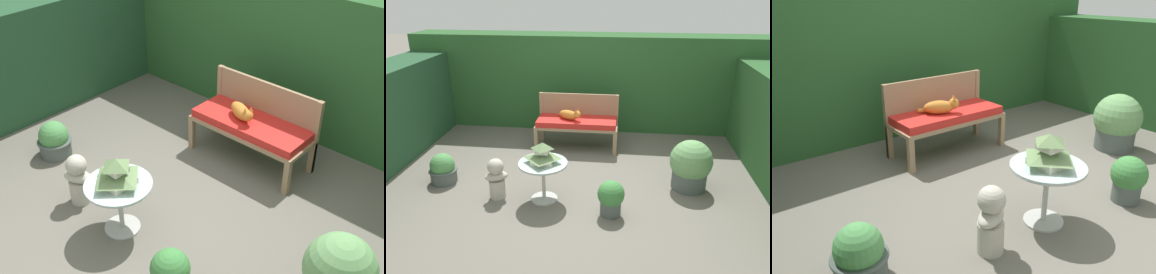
# 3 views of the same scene
# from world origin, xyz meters

# --- Properties ---
(ground) EXTENTS (30.00, 30.00, 0.00)m
(ground) POSITION_xyz_m (0.00, 0.00, 0.00)
(ground) COLOR #666056
(foliage_hedge_back) EXTENTS (6.40, 0.72, 1.69)m
(foliage_hedge_back) POSITION_xyz_m (0.00, 2.38, 0.85)
(foliage_hedge_back) COLOR #285628
(foliage_hedge_back) RESTS_ON ground
(garden_bench) EXTENTS (1.32, 0.54, 0.50)m
(garden_bench) POSITION_xyz_m (-0.06, 1.24, 0.42)
(garden_bench) COLOR #937556
(garden_bench) RESTS_ON ground
(bench_backrest) EXTENTS (1.32, 0.06, 0.85)m
(bench_backrest) POSITION_xyz_m (-0.06, 1.49, 0.61)
(bench_backrest) COLOR #937556
(bench_backrest) RESTS_ON ground
(cat) EXTENTS (0.40, 0.33, 0.21)m
(cat) POSITION_xyz_m (-0.17, 1.20, 0.58)
(cat) COLOR orange
(cat) RESTS_ON garden_bench
(patio_table) EXTENTS (0.60, 0.60, 0.52)m
(patio_table) POSITION_xyz_m (-0.27, -0.42, 0.40)
(patio_table) COLOR #B7B7B2
(patio_table) RESTS_ON ground
(pagoda_birdhouse) EXTENTS (0.34, 0.34, 0.26)m
(pagoda_birdhouse) POSITION_xyz_m (-0.27, -0.42, 0.63)
(pagoda_birdhouse) COLOR silver
(pagoda_birdhouse) RESTS_ON patio_table
(garden_bust) EXTENTS (0.33, 0.27, 0.53)m
(garden_bust) POSITION_xyz_m (-0.86, -0.44, 0.27)
(garden_bust) COLOR #B7B2A3
(garden_bust) RESTS_ON ground
(potted_plant_table_near) EXTENTS (0.32, 0.32, 0.43)m
(potted_plant_table_near) POSITION_xyz_m (0.57, -0.65, 0.22)
(potted_plant_table_near) COLOR #4C5651
(potted_plant_table_near) RESTS_ON ground
(potted_plant_patio_mid) EXTENTS (0.38, 0.38, 0.41)m
(potted_plant_patio_mid) POSITION_xyz_m (-1.72, -0.14, 0.19)
(potted_plant_patio_mid) COLOR #4C5651
(potted_plant_patio_mid) RESTS_ON ground
(potted_plant_bench_left) EXTENTS (0.55, 0.55, 0.67)m
(potted_plant_bench_left) POSITION_xyz_m (1.57, 0.10, 0.33)
(potted_plant_bench_left) COLOR #4C5651
(potted_plant_bench_left) RESTS_ON ground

